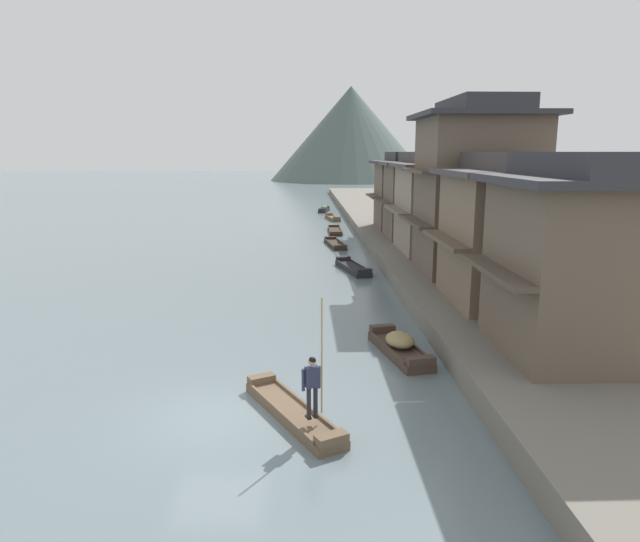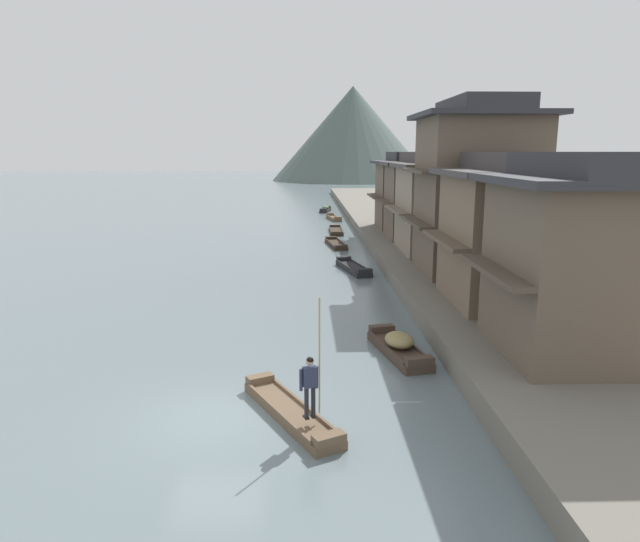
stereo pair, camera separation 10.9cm
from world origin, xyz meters
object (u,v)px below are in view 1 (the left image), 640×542
house_waterfront_nearest (574,257)px  boat_midriver_upstream (324,209)px  boat_moored_second (335,244)px  boat_midriver_drifting (335,231)px  boat_foreground_poled (293,412)px  house_waterfront_far (425,196)px  boat_moored_far (353,268)px  house_waterfront_narrow (438,203)px  boat_moored_nearest (333,218)px  house_waterfront_end (405,191)px  boatman_person (313,380)px  house_waterfront_tall (477,189)px  boat_moored_third (400,347)px  house_waterfront_second (512,230)px

house_waterfront_nearest → boat_midriver_upstream: bearing=96.3°
boat_moored_second → boat_midriver_drifting: bearing=86.8°
boat_foreground_poled → house_waterfront_far: house_waterfront_far is taller
boat_moored_far → house_waterfront_narrow: house_waterfront_narrow is taller
boat_foreground_poled → boat_midriver_drifting: size_ratio=0.89×
boat_moored_nearest → house_waterfront_end: size_ratio=0.65×
boat_moored_nearest → house_waterfront_nearest: (5.04, -42.38, 3.63)m
boat_moored_second → boatman_person: bearing=-94.4°
boatman_person → house_waterfront_tall: house_waterfront_tall is taller
boatman_person → boat_moored_third: boatman_person is taller
house_waterfront_narrow → house_waterfront_end: size_ratio=1.12×
house_waterfront_narrow → boat_moored_nearest: bearing=102.6°
boat_moored_far → house_waterfront_tall: 8.69m
boatman_person → boat_moored_third: bearing=61.0°
house_waterfront_tall → boat_midriver_upstream: bearing=99.4°
boat_moored_second → boat_moored_third: bearing=-87.8°
house_waterfront_nearest → house_waterfront_end: 30.10m
boat_moored_nearest → house_waterfront_nearest: bearing=-83.2°
boat_moored_nearest → house_waterfront_far: 19.06m
boat_moored_nearest → house_waterfront_narrow: bearing=-77.4°
boat_midriver_drifting → house_waterfront_far: size_ratio=0.74×
boat_midriver_drifting → house_waterfront_second: house_waterfront_second is taller
boat_moored_far → boat_midriver_drifting: (-0.13, 16.57, -0.05)m
house_waterfront_second → house_waterfront_tall: house_waterfront_tall is taller
boat_midriver_upstream → boat_midriver_drifting: bearing=-89.0°
house_waterfront_narrow → boat_moored_third: bearing=-107.1°
boat_midriver_upstream → house_waterfront_far: 27.05m
house_waterfront_far → house_waterfront_end: same height
boatman_person → house_waterfront_second: 13.11m
boat_foreground_poled → house_waterfront_second: size_ratio=0.69×
boatman_person → boat_moored_nearest: bearing=86.3°
boat_moored_nearest → boat_moored_second: boat_moored_nearest is taller
boat_moored_nearest → house_waterfront_end: house_waterfront_end is taller
boat_moored_second → house_waterfront_second: house_waterfront_second is taller
boat_moored_nearest → house_waterfront_nearest: size_ratio=0.65×
boatman_person → house_waterfront_nearest: bearing=24.2°
boat_moored_second → boat_moored_third: (0.90, -23.54, 0.16)m
house_waterfront_end → house_waterfront_far: bearing=-85.5°
boatman_person → house_waterfront_far: 29.53m
boat_moored_far → boat_midriver_upstream: boat_midriver_upstream is taller
boat_foreground_poled → boat_moored_third: size_ratio=1.09×
boat_moored_nearest → boat_moored_far: 25.97m
boatman_person → boat_moored_far: 20.22m
boat_midriver_drifting → house_waterfront_narrow: (5.59, -14.35, 3.67)m
boat_foreground_poled → house_waterfront_nearest: house_waterfront_nearest is taller
house_waterfront_tall → house_waterfront_end: house_waterfront_tall is taller
boat_moored_far → boat_moored_third: bearing=-88.5°
boat_moored_far → house_waterfront_narrow: bearing=22.1°
boat_moored_nearest → boat_moored_third: (0.20, -40.31, 0.12)m
house_waterfront_narrow → house_waterfront_second: bearing=-89.4°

